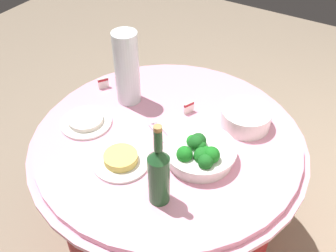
# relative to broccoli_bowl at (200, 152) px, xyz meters

# --- Properties ---
(ground_plane) EXTENTS (6.00, 6.00, 0.00)m
(ground_plane) POSITION_rel_broccoli_bowl_xyz_m (-0.06, -0.18, -0.79)
(ground_plane) COLOR gray
(buffet_table) EXTENTS (1.16, 1.16, 0.74)m
(buffet_table) POSITION_rel_broccoli_bowl_xyz_m (-0.06, -0.18, -0.41)
(buffet_table) COLOR maroon
(buffet_table) RESTS_ON ground_plane
(broccoli_bowl) EXTENTS (0.28, 0.28, 0.12)m
(broccoli_bowl) POSITION_rel_broccoli_bowl_xyz_m (0.00, 0.00, 0.00)
(broccoli_bowl) COLOR white
(broccoli_bowl) RESTS_ON buffet_table
(plate_stack) EXTENTS (0.21, 0.21, 0.08)m
(plate_stack) POSITION_rel_broccoli_bowl_xyz_m (-0.29, 0.07, -0.01)
(plate_stack) COLOR white
(plate_stack) RESTS_ON buffet_table
(wine_bottle) EXTENTS (0.07, 0.07, 0.34)m
(wine_bottle) POSITION_rel_broccoli_bowl_xyz_m (0.24, -0.03, 0.08)
(wine_bottle) COLOR #204F28
(wine_bottle) RESTS_ON buffet_table
(decorative_fruit_vase) EXTENTS (0.11, 0.11, 0.34)m
(decorative_fruit_vase) POSITION_rel_broccoli_bowl_xyz_m (-0.18, -0.46, 0.10)
(decorative_fruit_vase) COLOR silver
(decorative_fruit_vase) RESTS_ON buffet_table
(serving_tongs) EXTENTS (0.11, 0.16, 0.01)m
(serving_tongs) POSITION_rel_broccoli_bowl_xyz_m (-0.06, -0.21, -0.04)
(serving_tongs) COLOR silver
(serving_tongs) RESTS_ON buffet_table
(food_plate_noodles) EXTENTS (0.22, 0.22, 0.04)m
(food_plate_noodles) POSITION_rel_broccoli_bowl_xyz_m (0.17, -0.25, -0.03)
(food_plate_noodles) COLOR white
(food_plate_noodles) RESTS_ON buffet_table
(food_plate_rice) EXTENTS (0.22, 0.22, 0.03)m
(food_plate_rice) POSITION_rel_broccoli_bowl_xyz_m (0.06, -0.52, -0.03)
(food_plate_rice) COLOR white
(food_plate_rice) RESTS_ON buffet_table
(label_placard_front) EXTENTS (0.05, 0.03, 0.05)m
(label_placard_front) POSITION_rel_broccoli_bowl_xyz_m (-0.24, -0.18, -0.01)
(label_placard_front) COLOR white
(label_placard_front) RESTS_ON buffet_table
(label_placard_mid) EXTENTS (0.05, 0.04, 0.05)m
(label_placard_mid) POSITION_rel_broccoli_bowl_xyz_m (-0.19, -0.62, -0.01)
(label_placard_mid) COLOR white
(label_placard_mid) RESTS_ON buffet_table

